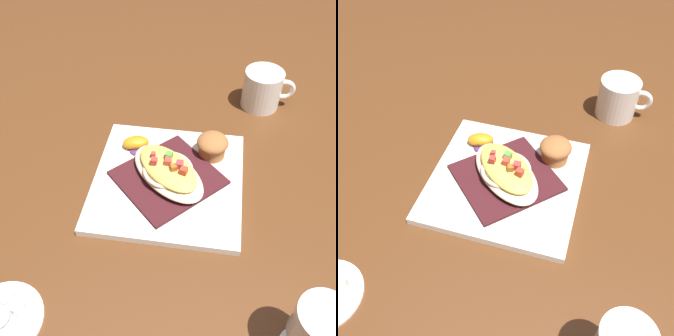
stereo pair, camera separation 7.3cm
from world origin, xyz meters
TOP-DOWN VIEW (x-y plane):
  - ground_plane at (0.00, 0.00)m, footprint 2.60×2.60m
  - square_plate at (0.00, 0.00)m, footprint 0.30×0.30m
  - folded_napkin at (0.00, 0.00)m, footprint 0.24×0.24m
  - gratin_dish at (-0.00, -0.00)m, footprint 0.19×0.19m
  - muffin at (0.07, -0.08)m, footprint 0.06×0.06m
  - orange_garnish at (0.08, 0.07)m, footprint 0.06×0.06m
  - coffee_mug at (0.27, -0.19)m, footprint 0.09×0.12m
  - creamer_cup_0 at (-0.27, 0.20)m, footprint 0.02×0.02m

SIDE VIEW (x-z plane):
  - ground_plane at x=0.00m, z-range 0.00..0.00m
  - square_plate at x=0.00m, z-range 0.00..0.01m
  - creamer_cup_0 at x=-0.27m, z-range 0.01..0.02m
  - folded_napkin at x=0.00m, z-range 0.01..0.02m
  - orange_garnish at x=0.08m, z-range 0.01..0.04m
  - gratin_dish at x=0.00m, z-range 0.01..0.06m
  - coffee_mug at x=0.27m, z-range 0.00..0.08m
  - muffin at x=0.07m, z-range 0.02..0.06m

